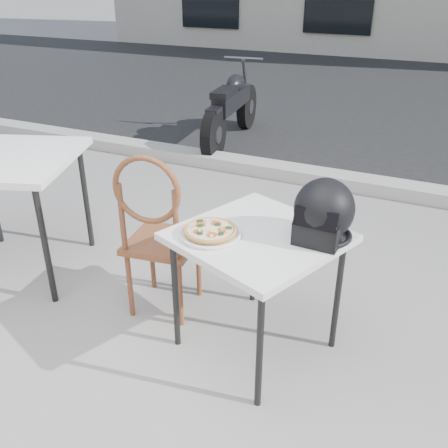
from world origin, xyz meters
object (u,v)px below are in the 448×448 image
at_px(cafe_table_side, 4,167).
at_px(motorcycle, 232,109).
at_px(cafe_chair_main, 157,228).
at_px(pizza, 210,230).
at_px(helmet, 323,213).
at_px(plate, 210,234).
at_px(cafe_table_main, 258,245).

relative_size(cafe_table_side, motorcycle, 0.60).
bearing_deg(cafe_table_side, cafe_chair_main, -1.17).
bearing_deg(cafe_chair_main, pizza, 151.07).
bearing_deg(motorcycle, cafe_chair_main, -79.61).
height_order(helmet, motorcycle, helmet).
distance_m(cafe_chair_main, cafe_table_side, 1.12).
height_order(cafe_chair_main, cafe_table_side, cafe_chair_main).
bearing_deg(pizza, plate, -102.33).
bearing_deg(pizza, helmet, 22.56).
bearing_deg(cafe_chair_main, cafe_table_side, -9.24).
distance_m(plate, motorcycle, 3.65).
bearing_deg(plate, cafe_table_main, 28.62).
bearing_deg(helmet, cafe_table_main, -159.94).
bearing_deg(cafe_chair_main, motorcycle, -80.94).
bearing_deg(cafe_table_main, pizza, -151.42).
bearing_deg(cafe_table_side, helmet, 0.72).
distance_m(plate, cafe_chair_main, 0.46).
distance_m(plate, cafe_table_side, 1.53).
xyz_separation_m(cafe_table_main, cafe_table_side, (-1.72, 0.07, 0.12)).
relative_size(helmet, motorcycle, 0.17).
bearing_deg(helmet, plate, -155.22).
xyz_separation_m(cafe_table_main, helmet, (0.28, 0.09, 0.19)).
relative_size(cafe_table_main, pizza, 3.33).
height_order(pizza, motorcycle, motorcycle).
height_order(plate, helmet, helmet).
bearing_deg(cafe_table_main, cafe_chair_main, 175.92).
bearing_deg(cafe_chair_main, cafe_table_main, 167.85).
distance_m(pizza, motorcycle, 3.66).
bearing_deg(cafe_table_main, cafe_table_side, 177.79).
xyz_separation_m(cafe_chair_main, cafe_table_side, (-1.11, 0.02, 0.17)).
xyz_separation_m(plate, cafe_chair_main, (-0.41, 0.16, -0.13)).
distance_m(helmet, motorcycle, 3.70).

